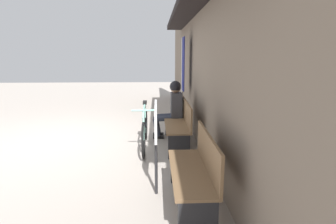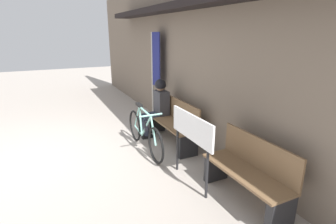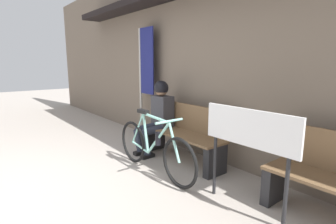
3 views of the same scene
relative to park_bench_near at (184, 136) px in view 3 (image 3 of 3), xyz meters
name	(u,v)px [view 3 (image 3 of 3)]	position (x,y,z in m)	size (l,w,h in m)	color
ground_plane	(6,200)	(-0.30, -2.28, -0.38)	(24.00, 24.00, 0.00)	#ADA399
storefront_wall	(191,49)	(-0.30, 0.41, 1.29)	(12.00, 0.56, 3.20)	#756656
park_bench_near	(184,136)	(0.00, 0.00, 0.00)	(1.44, 0.42, 0.83)	brown
bicycle	(153,148)	(0.11, -0.63, -0.03)	(1.65, 0.40, 0.83)	black
person_seated	(158,112)	(-0.51, -0.10, 0.29)	(0.34, 0.59, 1.17)	#2D3342
banner_pole	(145,70)	(-1.33, 0.20, 0.94)	(0.45, 0.05, 2.07)	#B7B2A8
signboard	(249,135)	(1.39, -0.43, 0.39)	(1.01, 0.04, 1.02)	#232326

